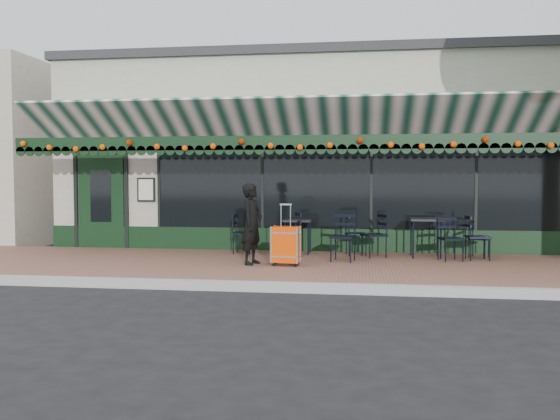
# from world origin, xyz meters

# --- Properties ---
(ground) EXTENTS (80.00, 80.00, 0.00)m
(ground) POSITION_xyz_m (0.00, 0.00, 0.00)
(ground) COLOR black
(ground) RESTS_ON ground
(sidewalk) EXTENTS (18.00, 4.00, 0.15)m
(sidewalk) POSITION_xyz_m (0.00, 2.00, 0.07)
(sidewalk) COLOR brown
(sidewalk) RESTS_ON ground
(curb) EXTENTS (18.00, 0.16, 0.15)m
(curb) POSITION_xyz_m (0.00, -0.08, 0.07)
(curb) COLOR #9E9E99
(curb) RESTS_ON ground
(restaurant_building) EXTENTS (12.00, 9.60, 4.50)m
(restaurant_building) POSITION_xyz_m (0.00, 7.84, 2.27)
(restaurant_building) COLOR #A19A8B
(restaurant_building) RESTS_ON ground
(woman) EXTENTS (0.49, 0.62, 1.51)m
(woman) POSITION_xyz_m (-0.82, 1.77, 0.91)
(woman) COLOR black
(woman) RESTS_ON sidewalk
(suitcase) EXTENTS (0.52, 0.33, 1.13)m
(suitcase) POSITION_xyz_m (-0.18, 1.67, 0.53)
(suitcase) COLOR #DD4007
(suitcase) RESTS_ON sidewalk
(cafe_table_a) EXTENTS (0.64, 0.64, 0.79)m
(cafe_table_a) POSITION_xyz_m (2.49, 3.25, 0.86)
(cafe_table_a) COLOR black
(cafe_table_a) RESTS_ON sidewalk
(cafe_table_b) EXTENTS (0.59, 0.59, 0.73)m
(cafe_table_b) POSITION_xyz_m (-0.15, 3.51, 0.80)
(cafe_table_b) COLOR black
(cafe_table_b) RESTS_ON sidewalk
(chair_a_left) EXTENTS (0.59, 0.59, 0.89)m
(chair_a_left) POSITION_xyz_m (1.45, 3.11, 0.60)
(chair_a_left) COLOR black
(chair_a_left) RESTS_ON sidewalk
(chair_a_right) EXTENTS (0.50, 0.50, 0.76)m
(chair_a_right) POSITION_xyz_m (3.56, 3.33, 0.53)
(chair_a_right) COLOR black
(chair_a_right) RESTS_ON sidewalk
(chair_a_front) EXTENTS (0.53, 0.53, 0.85)m
(chair_a_front) POSITION_xyz_m (2.91, 2.75, 0.58)
(chair_a_front) COLOR black
(chair_a_front) RESTS_ON sidewalk
(chair_a_extra) EXTENTS (0.48, 0.48, 0.89)m
(chair_a_extra) POSITION_xyz_m (3.47, 2.97, 0.59)
(chair_a_extra) COLOR black
(chair_a_extra) RESTS_ON sidewalk
(chair_b_left) EXTENTS (0.59, 0.59, 0.91)m
(chair_b_left) POSITION_xyz_m (-0.30, 3.15, 0.60)
(chair_b_left) COLOR black
(chair_b_left) RESTS_ON sidewalk
(chair_b_right) EXTENTS (0.50, 0.50, 0.86)m
(chair_b_right) POSITION_xyz_m (1.09, 3.42, 0.58)
(chair_b_right) COLOR black
(chair_b_right) RESTS_ON sidewalk
(chair_b_front) EXTENTS (0.55, 0.55, 0.93)m
(chair_b_front) POSITION_xyz_m (0.84, 2.40, 0.61)
(chair_b_front) COLOR black
(chair_b_front) RESTS_ON sidewalk
(chair_solo) EXTENTS (0.43, 0.43, 0.85)m
(chair_solo) POSITION_xyz_m (-1.31, 3.34, 0.58)
(chair_solo) COLOR black
(chair_solo) RESTS_ON sidewalk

